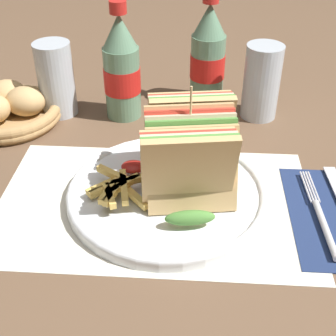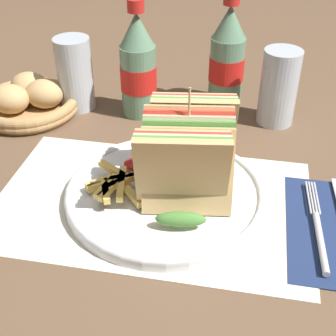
{
  "view_description": "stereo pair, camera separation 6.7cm",
  "coord_description": "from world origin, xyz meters",
  "px_view_note": "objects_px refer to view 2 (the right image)",
  "views": [
    {
      "loc": [
        0.06,
        -0.49,
        0.43
      ],
      "look_at": [
        0.03,
        0.05,
        0.04
      ],
      "focal_mm": 50.0,
      "sensor_mm": 36.0,
      "label": 1
    },
    {
      "loc": [
        0.13,
        -0.49,
        0.43
      ],
      "look_at": [
        0.03,
        0.05,
        0.04
      ],
      "focal_mm": 50.0,
      "sensor_mm": 36.0,
      "label": 2
    }
  ],
  "objects_px": {
    "coke_bottle_near": "(138,68)",
    "plate_main": "(165,193)",
    "club_sandwich": "(188,153)",
    "coke_bottle_far": "(227,59)",
    "glass_near": "(279,87)",
    "glass_far": "(75,74)",
    "bread_basket": "(29,101)",
    "fork": "(319,232)"
  },
  "relations": [
    {
      "from": "bread_basket",
      "to": "plate_main",
      "type": "bearing_deg",
      "value": -34.39
    },
    {
      "from": "plate_main",
      "to": "coke_bottle_far",
      "type": "bearing_deg",
      "value": 79.9
    },
    {
      "from": "glass_near",
      "to": "club_sandwich",
      "type": "bearing_deg",
      "value": -116.58
    },
    {
      "from": "coke_bottle_near",
      "to": "glass_near",
      "type": "relative_size",
      "value": 1.55
    },
    {
      "from": "glass_far",
      "to": "plate_main",
      "type": "bearing_deg",
      "value": -48.24
    },
    {
      "from": "glass_far",
      "to": "coke_bottle_near",
      "type": "bearing_deg",
      "value": -0.42
    },
    {
      "from": "fork",
      "to": "plate_main",
      "type": "bearing_deg",
      "value": 166.25
    },
    {
      "from": "coke_bottle_far",
      "to": "glass_near",
      "type": "height_order",
      "value": "coke_bottle_far"
    },
    {
      "from": "club_sandwich",
      "to": "bread_basket",
      "type": "relative_size",
      "value": 1.11
    },
    {
      "from": "plate_main",
      "to": "coke_bottle_far",
      "type": "xyz_separation_m",
      "value": [
        0.06,
        0.31,
        0.08
      ]
    },
    {
      "from": "club_sandwich",
      "to": "coke_bottle_far",
      "type": "xyz_separation_m",
      "value": [
        0.03,
        0.3,
        0.01
      ]
    },
    {
      "from": "coke_bottle_far",
      "to": "glass_near",
      "type": "relative_size",
      "value": 1.55
    },
    {
      "from": "plate_main",
      "to": "glass_far",
      "type": "xyz_separation_m",
      "value": [
        -0.22,
        0.24,
        0.06
      ]
    },
    {
      "from": "plate_main",
      "to": "glass_near",
      "type": "bearing_deg",
      "value": 59.31
    },
    {
      "from": "club_sandwich",
      "to": "coke_bottle_near",
      "type": "height_order",
      "value": "coke_bottle_near"
    },
    {
      "from": "fork",
      "to": "coke_bottle_near",
      "type": "distance_m",
      "value": 0.43
    },
    {
      "from": "club_sandwich",
      "to": "glass_near",
      "type": "bearing_deg",
      "value": 63.42
    },
    {
      "from": "coke_bottle_near",
      "to": "club_sandwich",
      "type": "bearing_deg",
      "value": -61.53
    },
    {
      "from": "glass_near",
      "to": "bread_basket",
      "type": "bearing_deg",
      "value": -173.59
    },
    {
      "from": "club_sandwich",
      "to": "glass_far",
      "type": "relative_size",
      "value": 1.53
    },
    {
      "from": "plate_main",
      "to": "bread_basket",
      "type": "xyz_separation_m",
      "value": [
        -0.3,
        0.21,
        0.01
      ]
    },
    {
      "from": "coke_bottle_near",
      "to": "glass_near",
      "type": "bearing_deg",
      "value": 3.13
    },
    {
      "from": "coke_bottle_near",
      "to": "coke_bottle_far",
      "type": "distance_m",
      "value": 0.17
    },
    {
      "from": "fork",
      "to": "coke_bottle_near",
      "type": "xyz_separation_m",
      "value": [
        -0.31,
        0.28,
        0.08
      ]
    },
    {
      "from": "coke_bottle_far",
      "to": "glass_far",
      "type": "height_order",
      "value": "coke_bottle_far"
    },
    {
      "from": "bread_basket",
      "to": "fork",
      "type": "bearing_deg",
      "value": -25.75
    },
    {
      "from": "glass_near",
      "to": "glass_far",
      "type": "height_order",
      "value": "same"
    },
    {
      "from": "fork",
      "to": "club_sandwich",
      "type": "bearing_deg",
      "value": 161.31
    },
    {
      "from": "glass_near",
      "to": "plate_main",
      "type": "bearing_deg",
      "value": -120.69
    },
    {
      "from": "plate_main",
      "to": "glass_near",
      "type": "distance_m",
      "value": 0.3
    },
    {
      "from": "fork",
      "to": "coke_bottle_far",
      "type": "bearing_deg",
      "value": 110.89
    },
    {
      "from": "plate_main",
      "to": "bread_basket",
      "type": "height_order",
      "value": "bread_basket"
    },
    {
      "from": "fork",
      "to": "bread_basket",
      "type": "bearing_deg",
      "value": 151.48
    },
    {
      "from": "glass_far",
      "to": "bread_basket",
      "type": "bearing_deg",
      "value": -155.26
    },
    {
      "from": "glass_near",
      "to": "glass_far",
      "type": "distance_m",
      "value": 0.37
    },
    {
      "from": "glass_far",
      "to": "fork",
      "type": "bearing_deg",
      "value": -33.61
    },
    {
      "from": "club_sandwich",
      "to": "coke_bottle_far",
      "type": "bearing_deg",
      "value": 85.02
    },
    {
      "from": "plate_main",
      "to": "coke_bottle_near",
      "type": "relative_size",
      "value": 1.36
    },
    {
      "from": "coke_bottle_near",
      "to": "glass_near",
      "type": "distance_m",
      "value": 0.25
    },
    {
      "from": "plate_main",
      "to": "club_sandwich",
      "type": "distance_m",
      "value": 0.07
    },
    {
      "from": "coke_bottle_near",
      "to": "plate_main",
      "type": "bearing_deg",
      "value": -68.34
    },
    {
      "from": "glass_far",
      "to": "bread_basket",
      "type": "xyz_separation_m",
      "value": [
        -0.08,
        -0.04,
        -0.05
      ]
    }
  ]
}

